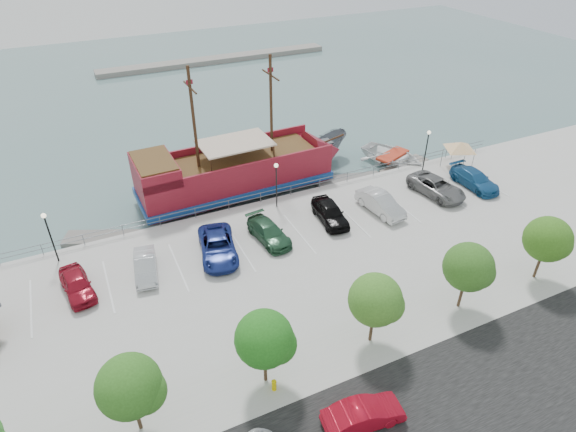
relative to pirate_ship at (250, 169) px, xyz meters
name	(u,v)px	position (x,y,z in m)	size (l,w,h in m)	color
ground	(310,257)	(0.42, -11.90, -2.22)	(160.00, 160.00, 0.00)	slate
street	(448,412)	(0.42, -27.90, -1.21)	(100.00, 8.00, 0.04)	black
sidewalk	(383,335)	(0.42, -21.90, -1.21)	(100.00, 4.00, 0.05)	#AAA9A5
seawall_railing	(271,195)	(0.42, -4.10, -0.70)	(50.00, 0.06, 1.00)	slate
far_shore	(216,60)	(10.42, 43.10, -1.82)	(40.00, 3.00, 0.80)	gray
pirate_ship	(250,169)	(0.00, 0.00, 0.00)	(21.17, 6.49, 13.28)	maroon
patrol_boat	(323,150)	(9.32, 2.44, -0.97)	(2.44, 6.50, 2.51)	slate
speedboat	(392,158)	(15.62, -1.42, -1.50)	(4.99, 6.98, 1.45)	white
dock_west	(107,238)	(-13.92, -2.70, -2.03)	(6.89, 1.97, 0.39)	slate
dock_mid	(349,180)	(9.51, -2.70, -2.03)	(6.66, 1.90, 0.38)	slate
dock_east	(404,166)	(16.33, -2.70, -2.05)	(6.17, 1.76, 0.35)	gray
canopy_tent	(461,142)	(20.08, -6.12, 1.46)	(4.79, 4.79, 3.09)	slate
street_sedan	(363,414)	(-4.03, -26.49, -0.51)	(1.51, 4.33, 1.43)	#A80B1C
fire_hydrant	(274,385)	(-7.40, -22.70, -0.77)	(0.29, 0.29, 0.83)	#E8C800
lamp_post_left	(48,229)	(-17.58, -5.40, 1.72)	(0.36, 0.36, 4.28)	black
lamp_post_mid	(276,178)	(0.42, -5.40, 1.72)	(0.36, 0.36, 4.28)	black
lamp_post_right	(427,144)	(16.42, -5.40, 1.72)	(0.36, 0.36, 4.28)	black
tree_b	(133,388)	(-14.43, -21.97, 2.07)	(3.30, 3.20, 5.00)	#473321
tree_c	(267,340)	(-7.43, -21.97, 2.07)	(3.30, 3.20, 5.00)	#473321
tree_d	(378,301)	(-0.43, -21.97, 2.07)	(3.30, 3.20, 5.00)	#473321
tree_e	(471,268)	(6.57, -21.97, 2.07)	(3.30, 3.20, 5.00)	#473321
tree_f	(550,240)	(13.57, -21.97, 2.07)	(3.30, 3.20, 5.00)	#473321
parked_car_a	(77,284)	(-16.51, -9.75, -0.48)	(1.77, 4.39, 1.50)	maroon
parked_car_b	(145,266)	(-11.84, -9.68, -0.52)	(1.50, 4.29, 1.41)	silver
parked_car_c	(218,247)	(-6.41, -9.80, -0.43)	(2.64, 5.71, 1.59)	navy
parked_car_d	(269,232)	(-2.12, -9.60, -0.52)	(1.98, 4.87, 1.41)	#244F33
parked_car_e	(330,212)	(3.59, -9.31, -0.40)	(1.95, 4.84, 1.65)	black
parked_car_f	(380,203)	(8.25, -9.89, -0.40)	(1.74, 4.99, 1.65)	silver
parked_car_g	(436,187)	(14.54, -9.63, -0.44)	(2.61, 5.66, 1.57)	slate
parked_car_h	(475,179)	(18.75, -9.99, -0.46)	(2.15, 5.28, 1.53)	#1B5387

